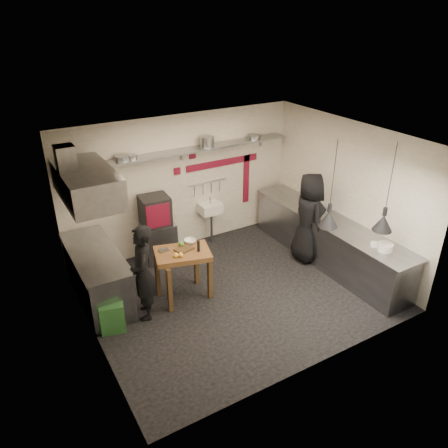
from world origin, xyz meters
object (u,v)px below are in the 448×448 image
oven_stand (159,241)px  combi_oven (155,211)px  prep_table (183,274)px  chef_left (143,273)px  chef_right (309,218)px  green_bin (112,315)px

oven_stand → combi_oven: size_ratio=1.38×
prep_table → oven_stand: bearing=99.8°
chef_left → combi_oven: bearing=168.1°
combi_oven → prep_table: 1.56m
chef_left → chef_right: bearing=108.6°
prep_table → chef_left: (-0.77, -0.14, 0.36)m
green_bin → chef_right: bearing=2.0°
prep_table → chef_right: (2.71, -0.05, 0.45)m
chef_left → chef_right: size_ratio=0.90×
oven_stand → chef_right: (2.58, -1.49, 0.51)m
prep_table → chef_right: chef_right is taller
green_bin → chef_left: size_ratio=0.30×
combi_oven → chef_right: (2.61, -1.47, -0.18)m
combi_oven → green_bin: (-1.45, -1.61, -0.84)m
combi_oven → prep_table: size_ratio=0.63×
combi_oven → prep_table: (-0.10, -1.42, -0.63)m
combi_oven → prep_table: combi_oven is taller
combi_oven → prep_table: bearing=-90.0°
chef_left → oven_stand: bearing=167.4°
prep_table → chef_right: 2.75m
chef_left → prep_table: bearing=117.7°
oven_stand → chef_left: chef_left is taller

